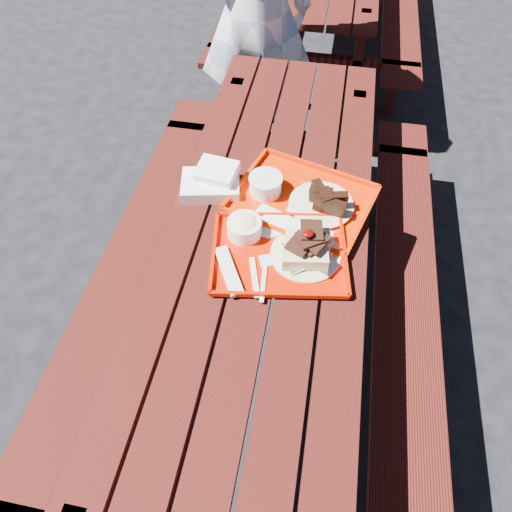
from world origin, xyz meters
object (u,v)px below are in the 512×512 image
at_px(near_tray, 279,245).
at_px(picnic_table_near, 263,267).
at_px(far_tray, 299,198).
at_px(person, 255,11).

bearing_deg(near_tray, picnic_table_near, 135.74).
bearing_deg(picnic_table_near, far_tray, 60.69).
xyz_separation_m(near_tray, person, (-0.36, 1.48, 0.10)).
xyz_separation_m(far_tray, person, (-0.40, 1.23, 0.11)).
bearing_deg(far_tray, near_tray, -99.17).
height_order(near_tray, far_tray, near_tray).
relative_size(far_tray, person, 0.33).
distance_m(picnic_table_near, far_tray, 0.30).
height_order(far_tray, person, person).
bearing_deg(far_tray, person, 107.94).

